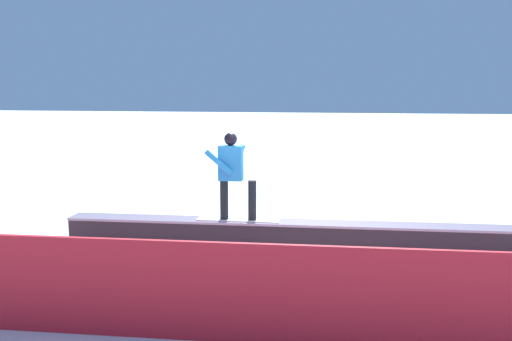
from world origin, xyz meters
The scene contains 4 objects.
ground_plane centered at (0.00, 0.00, 0.00)m, with size 120.00×120.00×0.00m, color white.
grind_box centered at (0.00, 0.00, 0.25)m, with size 7.99×1.00×0.55m.
snowboarder centered at (1.09, 0.07, 1.37)m, with size 1.43×0.46×1.50m.
safety_fence centered at (0.00, 3.40, 0.57)m, with size 13.12×0.06×1.13m, color red.
Camera 1 is at (-1.03, 8.94, 2.75)m, focal length 38.08 mm.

